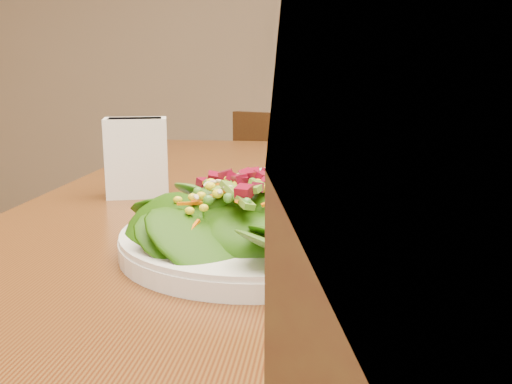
{
  "coord_description": "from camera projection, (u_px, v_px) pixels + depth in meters",
  "views": [
    {
      "loc": [
        -0.01,
        -0.84,
        0.95
      ],
      "look_at": [
        -0.08,
        -0.23,
        0.81
      ],
      "focal_mm": 40.0,
      "sensor_mm": 36.0,
      "label": 1
    }
  ],
  "objects": [
    {
      "name": "dining_table",
      "position": [
        326.0,
        266.0,
        0.88
      ],
      "size": [
        0.9,
        1.4,
        0.75
      ],
      "color": "brown",
      "rests_on": "ground_plane"
    },
    {
      "name": "chair_far",
      "position": [
        297.0,
        223.0,
        1.94
      ],
      "size": [
        0.49,
        0.49,
        0.81
      ],
      "rotation": [
        0.0,
        0.0,
        2.75
      ],
      "color": "black",
      "rests_on": "ground_plane"
    },
    {
      "name": "salad_plate",
      "position": [
        263.0,
        224.0,
        0.62
      ],
      "size": [
        0.29,
        0.29,
        0.08
      ],
      "rotation": [
        0.0,
        0.0,
        0.23
      ],
      "color": "silver",
      "rests_on": "dining_table"
    },
    {
      "name": "bread_plate",
      "position": [
        290.0,
        164.0,
        1.01
      ],
      "size": [
        0.14,
        0.14,
        0.07
      ],
      "color": "silver",
      "rests_on": "dining_table"
    },
    {
      "name": "drinking_glass",
      "position": [
        464.0,
        145.0,
        1.04
      ],
      "size": [
        0.08,
        0.08,
        0.14
      ],
      "color": "silver",
      "rests_on": "dining_table"
    },
    {
      "name": "napkin_holder",
      "position": [
        137.0,
        155.0,
        0.88
      ],
      "size": [
        0.1,
        0.08,
        0.12
      ],
      "rotation": [
        0.0,
        0.0,
        0.28
      ],
      "color": "white",
      "rests_on": "dining_table"
    }
  ]
}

